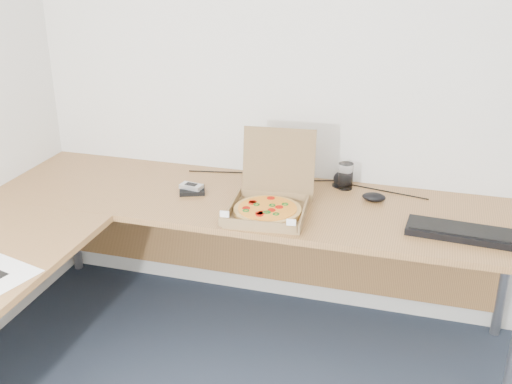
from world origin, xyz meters
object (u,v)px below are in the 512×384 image
(pizza_box, at_px, (269,205))
(keyboard, at_px, (462,232))
(drinking_glass, at_px, (346,176))
(desk, at_px, (152,235))
(wallet, at_px, (192,191))

(pizza_box, relative_size, keyboard, 0.87)
(drinking_glass, bearing_deg, desk, -136.85)
(pizza_box, bearing_deg, desk, -152.10)
(wallet, bearing_deg, keyboard, -27.25)
(desk, bearing_deg, keyboard, 13.45)
(drinking_glass, bearing_deg, wallet, -159.78)
(desk, distance_m, keyboard, 1.30)
(wallet, bearing_deg, desk, -114.65)
(desk, height_order, pizza_box, pizza_box)
(pizza_box, height_order, wallet, pizza_box)
(drinking_glass, height_order, wallet, drinking_glass)
(desk, xyz_separation_m, drinking_glass, (0.72, 0.68, 0.09))
(keyboard, xyz_separation_m, wallet, (-1.25, 0.11, -0.00))
(pizza_box, xyz_separation_m, keyboard, (0.83, 0.02, -0.03))
(desk, xyz_separation_m, keyboard, (1.27, 0.30, 0.04))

